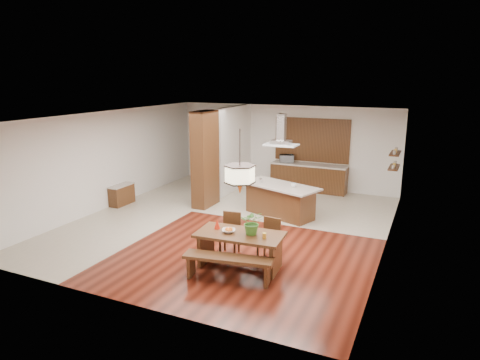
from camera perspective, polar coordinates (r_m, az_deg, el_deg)
The scene contains 25 objects.
room_shell at distance 11.12m, azimuth -1.41°, elevation 4.22°, with size 9.00×9.04×2.92m.
tile_hallway at distance 13.01m, azimuth -12.36°, elevation -4.01°, with size 2.50×9.00×0.01m, color #BDB39E.
tile_kitchen at distance 13.44m, azimuth 8.13°, elevation -3.25°, with size 5.50×4.00×0.01m, color #BDB39E.
soffit_band at distance 11.01m, azimuth -1.44°, elevation 8.45°, with size 8.00×9.00×0.02m, color #361C0D.
partition_pier at distance 12.91m, azimuth -4.68°, elevation 2.76°, with size 0.45×1.00×2.90m, color #331D0E.
partition_stub at distance 14.75m, azimuth -0.72°, elevation 4.19°, with size 0.18×2.40×2.90m, color silver.
hallway_console at distance 13.71m, azimuth -15.49°, elevation -1.92°, with size 0.37×0.88×0.63m, color #331D0E.
hallway_doorway at distance 16.36m, azimuth -3.20°, elevation 3.70°, with size 1.10×0.20×2.10m, color #331D0E.
rear_counter at distance 14.96m, azimuth 9.13°, elevation 0.34°, with size 2.60×0.62×0.95m.
kitchen_window at distance 14.97m, azimuth 9.58°, elevation 5.30°, with size 2.60×0.08×1.50m, color #9A5F2E.
shelf_lower at distance 12.75m, azimuth 19.84°, elevation 1.61°, with size 0.26×0.90×0.04m, color #331D0E.
shelf_upper at distance 12.68m, azimuth 19.99°, elevation 3.38°, with size 0.26×0.90×0.04m, color #331D0E.
dining_table at distance 8.93m, azimuth -0.02°, elevation -8.30°, with size 1.85×1.02×0.75m.
dining_bench at distance 8.50m, azimuth -1.57°, elevation -11.71°, with size 1.77×0.39×0.50m, color #331D0E, non-canonical shape.
dining_chair_left at distance 9.59m, azimuth -1.40°, elevation -7.24°, with size 0.41×0.41×0.94m, color #331D0E, non-canonical shape.
dining_chair_right at distance 9.32m, azimuth 3.78°, elevation -7.98°, with size 0.40×0.40×0.91m, color #331D0E, non-canonical shape.
pendant_lantern at distance 8.44m, azimuth -0.02°, elevation 2.43°, with size 0.64×0.64×1.31m, color #FEF8C3, non-canonical shape.
foliage_plant at distance 8.73m, azimuth 1.66°, elevation -5.66°, with size 0.46×0.40×0.51m, color #366C24.
fruit_bowl at distance 8.91m, azimuth -1.53°, elevation -6.78°, with size 0.28×0.28×0.07m, color beige.
napkin_cone at distance 9.10m, azimuth -3.06°, elevation -5.88°, with size 0.13×0.13×0.21m, color red.
gold_ornament at distance 8.59m, azimuth 3.27°, elevation -7.43°, with size 0.08×0.08×0.11m, color gold.
kitchen_island at distance 12.17m, azimuth 5.33°, elevation -2.65°, with size 2.44×1.68×0.93m.
range_hood at distance 11.77m, azimuth 5.55°, elevation 6.68°, with size 0.90×0.55×0.87m, color silver, non-canonical shape.
island_cup at distance 11.80m, azimuth 7.20°, elevation -0.69°, with size 0.14×0.14×0.11m, color white.
microwave at distance 15.02m, azimuth 6.22°, elevation 2.86°, with size 0.48×0.32×0.26m, color #AEB1B5.
Camera 1 is at (4.78, -9.87, 3.91)m, focal length 32.00 mm.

